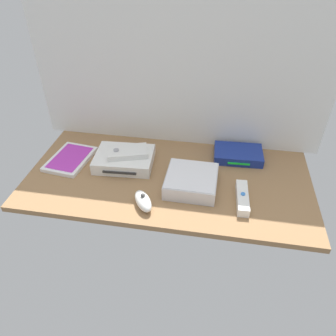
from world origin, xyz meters
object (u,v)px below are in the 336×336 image
(game_console, at_px, (124,159))
(remote_classic_pad, at_px, (127,152))
(mini_computer, at_px, (191,181))
(game_case, at_px, (70,159))
(remote_wand, at_px, (242,198))
(remote_nunchuk, at_px, (143,201))
(network_router, at_px, (238,154))

(game_console, bearing_deg, remote_classic_pad, 8.79)
(remote_classic_pad, bearing_deg, game_console, 174.63)
(mini_computer, height_order, game_case, mini_computer)
(game_console, relative_size, game_case, 1.07)
(remote_wand, xyz_separation_m, remote_nunchuk, (-0.31, -0.07, 0.01))
(remote_wand, xyz_separation_m, remote_classic_pad, (-0.42, 0.14, 0.04))
(game_case, height_order, remote_classic_pad, remote_classic_pad)
(mini_computer, bearing_deg, network_router, 51.84)
(game_case, xyz_separation_m, remote_classic_pad, (0.22, 0.02, 0.05))
(game_console, distance_m, remote_wand, 0.45)
(network_router, distance_m, remote_nunchuk, 0.43)
(remote_nunchuk, bearing_deg, game_case, 117.00)
(network_router, bearing_deg, remote_wand, -89.19)
(mini_computer, relative_size, network_router, 0.94)
(game_case, bearing_deg, network_router, 18.30)
(network_router, bearing_deg, remote_classic_pad, -167.31)
(game_console, height_order, network_router, game_console)
(game_console, relative_size, mini_computer, 1.27)
(mini_computer, distance_m, remote_wand, 0.18)
(network_router, height_order, remote_nunchuk, remote_nunchuk)
(remote_wand, distance_m, remote_classic_pad, 0.44)
(remote_nunchuk, bearing_deg, mini_computer, 7.56)
(game_console, height_order, remote_classic_pad, remote_classic_pad)
(mini_computer, relative_size, game_case, 0.84)
(remote_wand, bearing_deg, remote_classic_pad, 159.40)
(remote_wand, bearing_deg, network_router, 90.64)
(network_router, relative_size, remote_nunchuk, 1.71)
(mini_computer, bearing_deg, game_case, 170.76)
(game_case, distance_m, remote_nunchuk, 0.38)
(game_case, distance_m, remote_wand, 0.65)
(mini_computer, relative_size, remote_classic_pad, 1.07)
(network_router, distance_m, remote_classic_pad, 0.42)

